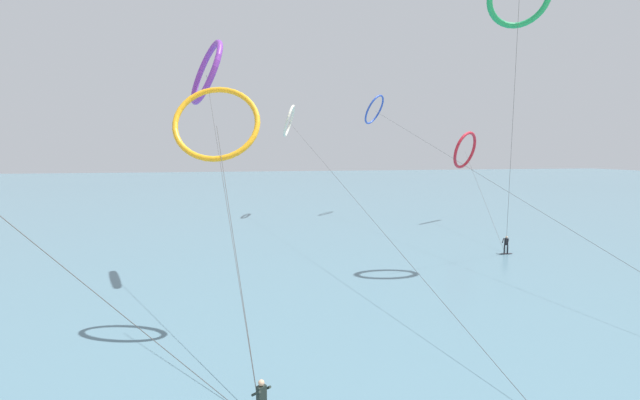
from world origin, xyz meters
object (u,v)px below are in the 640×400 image
at_px(kite_amber, 217,123).
at_px(kite_ivory, 289,121).
at_px(surfer_charcoal, 506,246).
at_px(kite_violet, 206,73).
at_px(kite_crimson, 465,150).
at_px(kite_cobalt, 375,110).

xyz_separation_m(kite_amber, kite_ivory, (8.89, 39.58, 3.06)).
bearing_deg(surfer_charcoal, kite_amber, 72.09).
xyz_separation_m(surfer_charcoal, kite_violet, (-26.53, -1.61, 14.50)).
xyz_separation_m(kite_crimson, kite_cobalt, (-9.30, 10.35, 6.16)).
bearing_deg(kite_ivory, kite_amber, 0.78).
xyz_separation_m(kite_violet, kite_ivory, (9.89, 29.53, -1.23)).
height_order(kite_cobalt, kite_amber, kite_cobalt).
bearing_deg(kite_cobalt, surfer_charcoal, 47.73).
height_order(kite_cobalt, kite_ivory, kite_cobalt).
relative_size(kite_cobalt, kite_amber, 4.36).
relative_size(kite_cobalt, kite_violet, 2.66).
height_order(kite_crimson, kite_amber, kite_amber).
relative_size(kite_crimson, kite_ivory, 0.37).
bearing_deg(kite_amber, kite_violet, 104.72).
bearing_deg(kite_crimson, kite_amber, 10.99).
height_order(kite_crimson, kite_violet, kite_violet).
bearing_deg(kite_crimson, kite_violet, -1.36).
height_order(kite_cobalt, kite_violet, kite_cobalt).
height_order(surfer_charcoal, kite_cobalt, kite_cobalt).
bearing_deg(kite_cobalt, kite_violet, 2.60).
height_order(surfer_charcoal, kite_violet, kite_violet).
xyz_separation_m(kite_cobalt, kite_violet, (-23.03, -29.51, -0.65)).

